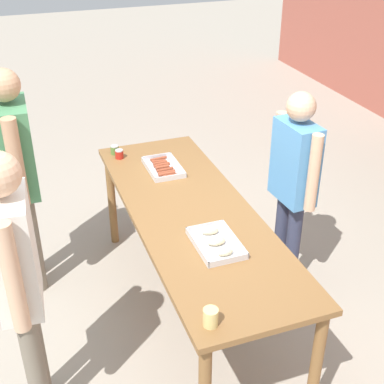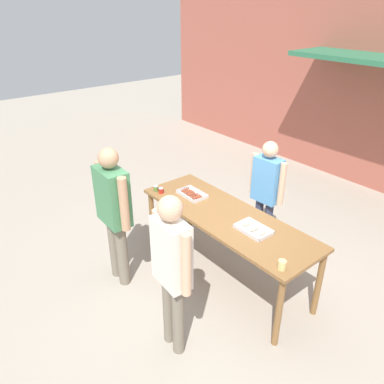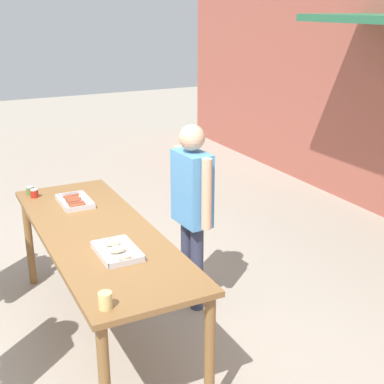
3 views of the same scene
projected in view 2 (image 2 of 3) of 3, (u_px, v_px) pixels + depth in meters
name	position (u px, v px, depth m)	size (l,w,h in m)	color
ground_plane	(224.00, 275.00, 4.95)	(24.00, 24.00, 0.00)	#A39989
serving_table	(226.00, 222.00, 4.58)	(2.42, 0.82, 0.92)	brown
food_tray_sausages	(192.00, 194.00, 4.98)	(0.40, 0.25, 0.04)	silver
food_tray_buns	(253.00, 229.00, 4.22)	(0.40, 0.26, 0.06)	silver
condiment_jar_mustard	(156.00, 188.00, 5.09)	(0.07, 0.07, 0.07)	#567A38
condiment_jar_ketchup	(161.00, 190.00, 5.03)	(0.07, 0.07, 0.07)	#B22319
beer_cup	(282.00, 265.00, 3.61)	(0.08, 0.08, 0.10)	#DBC67A
person_server_behind_table	(267.00, 187.00, 5.06)	(0.54, 0.23, 1.64)	#333851
person_customer_holding_hotdog	(114.00, 207.00, 4.41)	(0.67, 0.27, 1.81)	#756B5B
person_customer_with_cup	(172.00, 263.00, 3.47)	(0.57, 0.25, 1.77)	#756B5B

